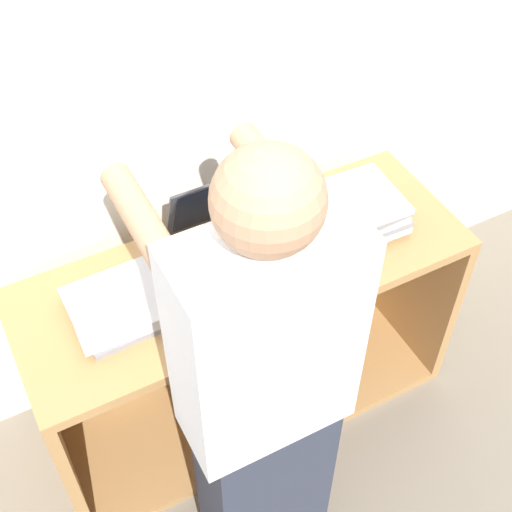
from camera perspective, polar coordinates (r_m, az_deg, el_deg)
The scene contains 7 objects.
ground_plane at distance 2.65m, azimuth 1.88°, elevation -15.53°, with size 12.00×12.00×0.00m, color #756B5B.
wall_back at distance 2.12m, azimuth -5.70°, elevation 13.87°, with size 8.00×0.05×2.40m.
cart at distance 2.49m, azimuth -1.60°, elevation -5.54°, with size 1.41×0.52×0.75m.
laptop_open at distance 2.15m, azimuth -1.64°, elevation 1.06°, with size 0.33×0.34×0.25m.
laptop_stack_left at distance 2.06m, azimuth -10.03°, elevation -3.64°, with size 0.35×0.26×0.06m.
laptop_stack_right at distance 2.25m, azimuth 7.26°, elevation 3.31°, with size 0.35×0.26×0.12m.
person at distance 1.80m, azimuth 0.59°, elevation -11.97°, with size 0.40×0.53×1.62m.
Camera 1 is at (-0.64, -1.04, 2.36)m, focal length 50.00 mm.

